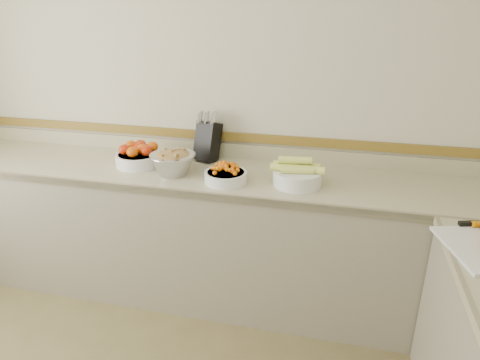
% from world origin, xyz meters
% --- Properties ---
extents(back_wall, '(4.00, 0.00, 4.00)m').
position_xyz_m(back_wall, '(0.00, 2.00, 1.30)').
color(back_wall, beige).
rests_on(back_wall, ground_plane).
extents(counter_back, '(4.00, 0.65, 1.08)m').
position_xyz_m(counter_back, '(0.00, 1.68, 0.45)').
color(counter_back, tan).
rests_on(counter_back, ground_plane).
extents(knife_block, '(0.19, 0.21, 0.34)m').
position_xyz_m(knife_block, '(-0.01, 1.90, 1.04)').
color(knife_block, black).
rests_on(knife_block, counter_back).
extents(tomato_bowl, '(0.30, 0.30, 0.15)m').
position_xyz_m(tomato_bowl, '(-0.42, 1.70, 0.97)').
color(tomato_bowl, silver).
rests_on(tomato_bowl, counter_back).
extents(cherry_tomato_bowl, '(0.25, 0.25, 0.14)m').
position_xyz_m(cherry_tomato_bowl, '(0.22, 1.54, 0.95)').
color(cherry_tomato_bowl, silver).
rests_on(cherry_tomato_bowl, counter_back).
extents(corn_bowl, '(0.32, 0.29, 0.17)m').
position_xyz_m(corn_bowl, '(0.63, 1.60, 0.96)').
color(corn_bowl, silver).
rests_on(corn_bowl, counter_back).
extents(rhubarb_bowl, '(0.28, 0.28, 0.16)m').
position_xyz_m(rhubarb_bowl, '(-0.14, 1.59, 0.98)').
color(rhubarb_bowl, '#B2B2BA').
rests_on(rhubarb_bowl, counter_back).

